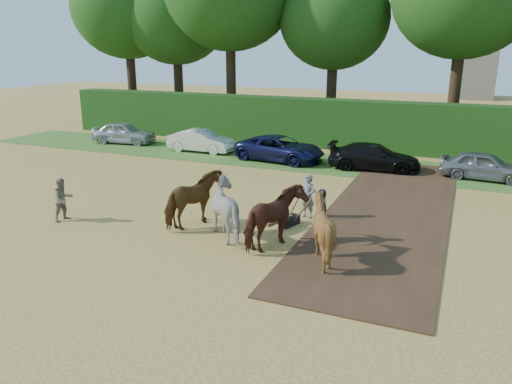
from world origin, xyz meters
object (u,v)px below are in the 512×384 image
object	(u,v)px
plough_team	(255,213)
spectator_far	(321,215)
parked_cars	(385,156)
spectator_near	(63,199)

from	to	relation	value
plough_team	spectator_far	bearing A→B (deg)	24.24
parked_cars	spectator_far	bearing A→B (deg)	-91.67
spectator_far	plough_team	bearing A→B (deg)	93.82
spectator_near	spectator_far	world-z (taller)	spectator_far
spectator_near	plough_team	distance (m)	7.31
spectator_near	parked_cars	bearing A→B (deg)	-21.40
spectator_near	plough_team	world-z (taller)	plough_team
spectator_near	spectator_far	xyz separation A→B (m)	(9.23, 1.72, 0.09)
spectator_near	parked_cars	xyz separation A→B (m)	(9.54, 12.58, -0.12)
parked_cars	plough_team	bearing A→B (deg)	-101.01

